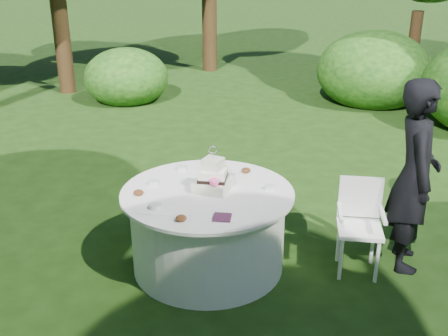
{
  "coord_description": "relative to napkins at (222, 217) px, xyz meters",
  "views": [
    {
      "loc": [
        0.64,
        -4.22,
        2.73
      ],
      "look_at": [
        0.15,
        0.0,
        1.0
      ],
      "focal_mm": 42.0,
      "sensor_mm": 36.0,
      "label": 1
    }
  ],
  "objects": [
    {
      "name": "ground",
      "position": [
        -0.2,
        0.51,
        -0.78
      ],
      "size": [
        80.0,
        80.0,
        0.0
      ],
      "primitive_type": "plane",
      "color": "#1A340E",
      "rests_on": "ground"
    },
    {
      "name": "napkins",
      "position": [
        0.0,
        0.0,
        0.0
      ],
      "size": [
        0.14,
        0.14,
        0.02
      ],
      "primitive_type": "cube",
      "color": "#491F3A",
      "rests_on": "table"
    },
    {
      "name": "feather_plume",
      "position": [
        -0.48,
        0.01,
        -0.0
      ],
      "size": [
        0.48,
        0.07,
        0.01
      ],
      "primitive_type": "ellipsoid",
      "color": "white",
      "rests_on": "table"
    },
    {
      "name": "guest",
      "position": [
        1.64,
        0.78,
        0.11
      ],
      "size": [
        0.46,
        0.67,
        1.78
      ],
      "primitive_type": "imported",
      "rotation": [
        0.0,
        0.0,
        1.52
      ],
      "color": "black",
      "rests_on": "ground"
    },
    {
      "name": "table",
      "position": [
        -0.2,
        0.51,
        -0.39
      ],
      "size": [
        1.56,
        1.56,
        0.77
      ],
      "color": "silver",
      "rests_on": "ground"
    },
    {
      "name": "cake",
      "position": [
        -0.15,
        0.54,
        0.1
      ],
      "size": [
        0.37,
        0.37,
        0.42
      ],
      "color": "white",
      "rests_on": "table"
    },
    {
      "name": "chair",
      "position": [
        1.18,
        0.63,
        -0.26
      ],
      "size": [
        0.41,
        0.4,
        0.88
      ],
      "color": "white",
      "rests_on": "ground"
    },
    {
      "name": "votives",
      "position": [
        -0.36,
        0.57,
        0.01
      ],
      "size": [
        1.17,
        0.96,
        0.04
      ],
      "color": "silver",
      "rests_on": "table"
    },
    {
      "name": "petal_cups",
      "position": [
        -0.33,
        0.42,
        0.02
      ],
      "size": [
        0.99,
        1.15,
        0.05
      ],
      "color": "#562D16",
      "rests_on": "table"
    }
  ]
}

